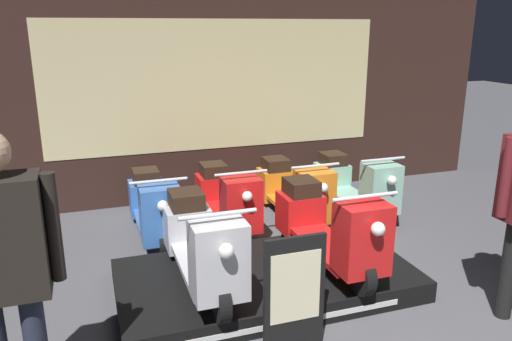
# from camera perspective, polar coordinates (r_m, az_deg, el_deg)

# --- Properties ---
(shop_wall_back) EXTENTS (8.14, 0.09, 3.20)m
(shop_wall_back) POSITION_cam_1_polar(r_m,az_deg,el_deg) (6.75, -4.43, 10.10)
(shop_wall_back) COLOR #331E19
(shop_wall_back) RESTS_ON ground_plane
(display_platform) EXTENTS (2.63, 1.38, 0.19)m
(display_platform) POSITION_cam_1_polar(r_m,az_deg,el_deg) (4.62, 1.18, -12.40)
(display_platform) COLOR black
(display_platform) RESTS_ON ground_plane
(scooter_display_left) EXTENTS (0.57, 1.68, 0.86)m
(scooter_display_left) POSITION_cam_1_polar(r_m,az_deg,el_deg) (4.28, -6.35, -8.24)
(scooter_display_left) COLOR black
(scooter_display_left) RESTS_ON display_platform
(scooter_display_right) EXTENTS (0.57, 1.68, 0.86)m
(scooter_display_right) POSITION_cam_1_polar(r_m,az_deg,el_deg) (4.65, 8.10, -6.26)
(scooter_display_right) COLOR black
(scooter_display_right) RESTS_ON display_platform
(scooter_backrow_0) EXTENTS (0.57, 1.68, 0.86)m
(scooter_backrow_0) POSITION_cam_1_polar(r_m,az_deg,el_deg) (5.74, -11.68, -4.06)
(scooter_backrow_0) COLOR black
(scooter_backrow_0) RESTS_ON ground_plane
(scooter_backrow_1) EXTENTS (0.57, 1.68, 0.86)m
(scooter_backrow_1) POSITION_cam_1_polar(r_m,az_deg,el_deg) (5.89, -3.46, -3.21)
(scooter_backrow_1) COLOR black
(scooter_backrow_1) RESTS_ON ground_plane
(scooter_backrow_2) EXTENTS (0.57, 1.68, 0.86)m
(scooter_backrow_2) POSITION_cam_1_polar(r_m,az_deg,el_deg) (6.16, 4.20, -2.36)
(scooter_backrow_2) COLOR black
(scooter_backrow_2) RESTS_ON ground_plane
(scooter_backrow_3) EXTENTS (0.57, 1.68, 0.86)m
(scooter_backrow_3) POSITION_cam_1_polar(r_m,az_deg,el_deg) (6.52, 11.10, -1.56)
(scooter_backrow_3) COLOR black
(scooter_backrow_3) RESTS_ON ground_plane
(person_left_browsing) EXTENTS (0.62, 0.26, 1.80)m
(person_left_browsing) POSITION_cam_1_polar(r_m,az_deg,el_deg) (3.08, -26.96, -9.04)
(person_left_browsing) COLOR #232838
(person_left_browsing) RESTS_ON ground_plane
(price_sign_board) EXTENTS (0.46, 0.04, 0.90)m
(price_sign_board) POSITION_cam_1_polar(r_m,az_deg,el_deg) (3.70, 4.41, -13.88)
(price_sign_board) COLOR black
(price_sign_board) RESTS_ON ground_plane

